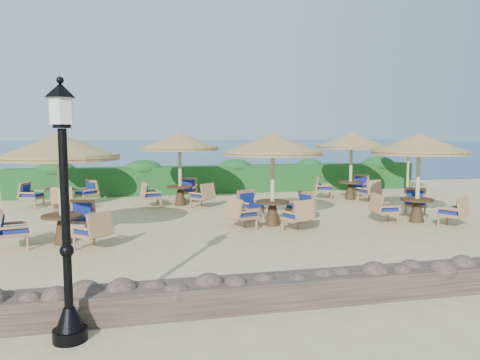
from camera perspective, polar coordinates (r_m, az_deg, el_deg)
ground at (r=13.84m, az=3.86°, el=-5.34°), size 120.00×120.00×0.00m
sea at (r=83.12m, az=-10.33°, el=4.03°), size 160.00×160.00×0.00m
hedge at (r=20.68m, az=-1.93°, el=0.11°), size 18.00×0.90×1.20m
stone_wall at (r=8.24m, az=16.77°, el=-11.91°), size 15.00×0.65×0.44m
lamp_post at (r=6.35m, az=-20.48°, el=-4.98°), size 0.44×0.44×3.31m
extra_parasol at (r=21.66m, az=19.90°, el=4.19°), size 2.30×2.30×2.41m
cafe_set_0 at (r=11.94m, az=-21.10°, el=1.75°), size 2.86×2.86×2.65m
cafe_set_1 at (r=13.40m, az=4.02°, el=2.25°), size 2.89×2.89×2.65m
cafe_set_2 at (r=14.83m, az=20.97°, el=2.49°), size 2.81×2.81×2.65m
cafe_set_3 at (r=17.62m, az=-21.25°, el=2.66°), size 2.73×2.66×2.65m
cafe_set_4 at (r=17.17m, az=-7.35°, el=3.30°), size 2.87×2.87×2.65m
cafe_set_5 at (r=19.09m, az=13.41°, el=3.42°), size 2.85×2.85×2.65m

